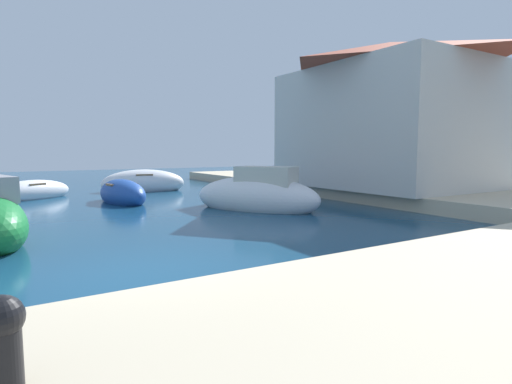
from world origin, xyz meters
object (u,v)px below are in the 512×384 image
object	(u,v)px
waterfront_building_main	(388,114)
quayside_tree	(334,124)
moored_boat_7	(144,183)
mooring_bollard	(2,337)
moored_boat_1	(122,194)
moored_boat_6	(32,192)
moored_boat_5	(257,196)

from	to	relation	value
waterfront_building_main	quayside_tree	distance (m)	3.49
moored_boat_7	quayside_tree	bearing A→B (deg)	161.32
waterfront_building_main	mooring_bollard	world-z (taller)	waterfront_building_main
moored_boat_7	waterfront_building_main	size ratio (longest dim) A/B	0.50
waterfront_building_main	quayside_tree	size ratio (longest dim) A/B	1.91
waterfront_building_main	moored_boat_1	bearing A→B (deg)	159.34
quayside_tree	mooring_bollard	bearing A→B (deg)	-138.42
moored_boat_7	moored_boat_6	bearing A→B (deg)	19.79
moored_boat_7	mooring_bollard	bearing A→B (deg)	81.35
moored_boat_1	waterfront_building_main	distance (m)	12.03
moored_boat_1	mooring_bollard	xyz separation A→B (m)	(-4.17, -13.80, 0.53)
moored_boat_5	moored_boat_6	bearing A→B (deg)	8.78
waterfront_building_main	moored_boat_7	bearing A→B (deg)	136.33
mooring_bollard	quayside_tree	distance (m)	20.06
moored_boat_6	waterfront_building_main	world-z (taller)	waterfront_building_main
moored_boat_5	mooring_bollard	distance (m)	12.08
moored_boat_6	waterfront_building_main	distance (m)	16.09
moored_boat_6	mooring_bollard	distance (m)	17.24
moored_boat_1	waterfront_building_main	xyz separation A→B (m)	(10.80, -4.07, 3.39)
moored_boat_1	moored_boat_7	xyz separation A→B (m)	(2.11, 4.22, 0.06)
mooring_bollard	waterfront_building_main	bearing A→B (deg)	33.02
mooring_bollard	quayside_tree	xyz separation A→B (m)	(14.88, 13.21, 2.57)
moored_boat_1	moored_boat_6	bearing A→B (deg)	-146.17
moored_boat_1	moored_boat_7	bearing A→B (deg)	145.35
moored_boat_1	moored_boat_6	size ratio (longest dim) A/B	0.92
moored_boat_5	mooring_bollard	xyz separation A→B (m)	(-7.76, -9.25, 0.37)
moored_boat_1	moored_boat_7	distance (m)	4.72
moored_boat_6	moored_boat_1	bearing A→B (deg)	99.31
quayside_tree	moored_boat_5	bearing A→B (deg)	-150.98
mooring_bollard	moored_boat_6	bearing A→B (deg)	86.22
moored_boat_7	quayside_tree	world-z (taller)	quayside_tree
quayside_tree	moored_boat_1	bearing A→B (deg)	176.82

